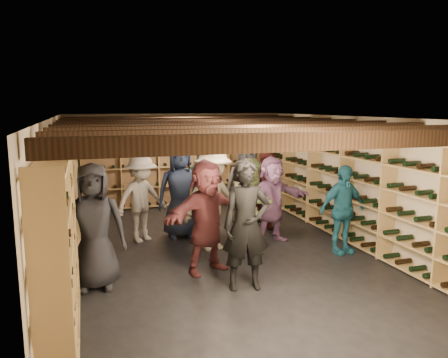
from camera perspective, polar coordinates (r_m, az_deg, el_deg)
name	(u,v)px	position (r m, az deg, el deg)	size (l,w,h in m)	color
ground	(220,251)	(8.03, -0.53, -9.34)	(8.00, 8.00, 0.00)	black
walls	(220,186)	(7.72, -0.54, -0.89)	(5.52, 8.02, 2.40)	beige
ceiling	(220,117)	(7.60, -0.56, 8.04)	(5.50, 8.00, 0.01)	beige
ceiling_joists	(220,126)	(7.60, -0.56, 6.99)	(5.40, 7.12, 0.18)	black
wine_rack_left	(66,202)	(7.42, -19.89, -2.89)	(0.32, 7.50, 2.15)	#A88752
wine_rack_right	(345,185)	(8.85, 15.56, -0.73)	(0.32, 7.50, 2.15)	#A88752
wine_rack_back	(176,165)	(11.41, -6.29, 1.82)	(4.70, 0.30, 2.15)	#A88752
crate_stack_left	(188,199)	(10.33, -4.68, -2.64)	(0.56, 0.44, 0.85)	tan
crate_stack_right	(194,217)	(9.37, -3.93, -4.97)	(0.55, 0.42, 0.51)	tan
crate_loose	(183,218)	(9.97, -5.43, -5.10)	(0.50, 0.33, 0.17)	tan
person_0	(94,227)	(6.48, -16.61, -5.97)	(0.89, 0.58, 1.82)	black
person_1	(246,226)	(6.20, 2.91, -6.10)	(0.68, 0.45, 1.86)	black
person_2	(253,208)	(7.51, 3.82, -3.86)	(0.84, 0.65, 1.72)	#4A5330
person_3	(213,200)	(7.87, -1.46, -2.70)	(1.20, 0.69, 1.86)	#C2B49A
person_4	(342,210)	(7.98, 15.21, -3.88)	(0.93, 0.39, 1.59)	#1E637D
person_5	(207,216)	(6.84, -2.27, -4.89)	(1.66, 0.53, 1.79)	brown
person_6	(180,191)	(8.69, -5.74, -1.58)	(0.91, 0.59, 1.86)	#212D48
person_7	(244,205)	(8.26, 2.64, -3.36)	(0.55, 0.36, 1.51)	gray
person_8	(269,192)	(9.03, 5.86, -1.67)	(0.83, 0.64, 1.70)	#421915
person_9	(141,199)	(8.52, -10.74, -2.54)	(1.09, 0.62, 1.68)	#A19A93
person_10	(202,189)	(9.01, -2.86, -1.28)	(1.06, 0.44, 1.82)	#2A533E
person_11	(272,199)	(8.40, 6.27, -2.67)	(1.54, 0.49, 1.66)	#855887
person_12	(247,186)	(9.31, 2.96, -0.86)	(0.90, 0.59, 1.84)	#333538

